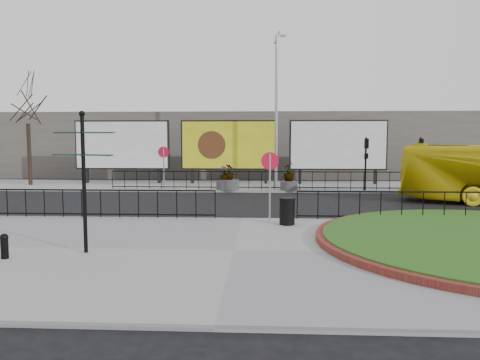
# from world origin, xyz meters

# --- Properties ---
(ground) EXTENTS (90.00, 90.00, 0.00)m
(ground) POSITION_xyz_m (0.00, 0.00, 0.00)
(ground) COLOR black
(ground) RESTS_ON ground
(pavement_near) EXTENTS (30.00, 10.00, 0.12)m
(pavement_near) POSITION_xyz_m (0.00, -5.00, 0.06)
(pavement_near) COLOR gray
(pavement_near) RESTS_ON ground
(pavement_far) EXTENTS (44.00, 6.00, 0.12)m
(pavement_far) POSITION_xyz_m (0.00, 12.00, 0.06)
(pavement_far) COLOR gray
(pavement_far) RESTS_ON ground
(railing_near_left) EXTENTS (10.00, 0.10, 1.10)m
(railing_near_left) POSITION_xyz_m (-6.00, -0.30, 0.67)
(railing_near_left) COLOR black
(railing_near_left) RESTS_ON pavement_near
(railing_near_right) EXTENTS (9.00, 0.10, 1.10)m
(railing_near_right) POSITION_xyz_m (6.50, -0.30, 0.67)
(railing_near_right) COLOR black
(railing_near_right) RESTS_ON pavement_near
(railing_far) EXTENTS (18.00, 0.10, 1.10)m
(railing_far) POSITION_xyz_m (1.00, 9.30, 0.67)
(railing_far) COLOR black
(railing_far) RESTS_ON pavement_far
(speed_sign_far) EXTENTS (0.64, 0.07, 2.47)m
(speed_sign_far) POSITION_xyz_m (-5.00, 9.40, 1.92)
(speed_sign_far) COLOR gray
(speed_sign_far) RESTS_ON pavement_far
(speed_sign_near) EXTENTS (0.64, 0.07, 2.47)m
(speed_sign_near) POSITION_xyz_m (1.00, -0.40, 1.92)
(speed_sign_near) COLOR gray
(speed_sign_near) RESTS_ON pavement_near
(billboard_left) EXTENTS (6.20, 0.31, 4.10)m
(billboard_left) POSITION_xyz_m (-8.50, 12.97, 2.60)
(billboard_left) COLOR black
(billboard_left) RESTS_ON pavement_far
(billboard_mid) EXTENTS (6.20, 0.31, 4.10)m
(billboard_mid) POSITION_xyz_m (-1.50, 12.97, 2.60)
(billboard_mid) COLOR black
(billboard_mid) RESTS_ON pavement_far
(billboard_right) EXTENTS (6.20, 0.31, 4.10)m
(billboard_right) POSITION_xyz_m (5.50, 12.97, 2.60)
(billboard_right) COLOR black
(billboard_right) RESTS_ON pavement_far
(lamp_post) EXTENTS (0.74, 0.18, 9.23)m
(lamp_post) POSITION_xyz_m (1.51, 11.00, 4.83)
(lamp_post) COLOR gray
(lamp_post) RESTS_ON pavement_far
(signal_pole_a) EXTENTS (0.22, 0.26, 3.00)m
(signal_pole_a) POSITION_xyz_m (6.50, 9.34, 2.10)
(signal_pole_a) COLOR black
(signal_pole_a) RESTS_ON pavement_far
(signal_pole_b) EXTENTS (0.22, 0.26, 3.00)m
(signal_pole_b) POSITION_xyz_m (9.50, 9.34, 2.10)
(signal_pole_b) COLOR black
(signal_pole_b) RESTS_ON pavement_far
(tree_left) EXTENTS (2.00, 2.00, 7.00)m
(tree_left) POSITION_xyz_m (-14.00, 11.50, 3.62)
(tree_left) COLOR #2D2119
(tree_left) RESTS_ON pavement_far
(building_backdrop) EXTENTS (40.00, 10.00, 5.00)m
(building_backdrop) POSITION_xyz_m (0.00, 22.00, 2.50)
(building_backdrop) COLOR #635F57
(building_backdrop) RESTS_ON ground
(fingerpost_sign) EXTENTS (1.72, 0.65, 3.68)m
(fingerpost_sign) POSITION_xyz_m (-3.86, -5.45, 2.34)
(fingerpost_sign) COLOR black
(fingerpost_sign) RESTS_ON pavement_near
(bollard) EXTENTS (0.20, 0.20, 0.63)m
(bollard) POSITION_xyz_m (-5.64, -6.16, 0.46)
(bollard) COLOR black
(bollard) RESTS_ON pavement_near
(litter_bin) EXTENTS (0.56, 0.56, 0.93)m
(litter_bin) POSITION_xyz_m (1.59, -1.26, 0.59)
(litter_bin) COLOR black
(litter_bin) RESTS_ON pavement_near
(planter_a) EXTENTS (0.92, 0.92, 1.37)m
(planter_a) POSITION_xyz_m (-1.50, 9.40, 0.60)
(planter_a) COLOR #4C4C4F
(planter_a) RESTS_ON pavement_far
(planter_b) EXTENTS (1.10, 1.10, 1.47)m
(planter_b) POSITION_xyz_m (-1.20, 9.40, 0.59)
(planter_b) COLOR #4C4C4F
(planter_b) RESTS_ON pavement_far
(planter_c) EXTENTS (0.98, 0.98, 1.59)m
(planter_c) POSITION_xyz_m (2.20, 9.40, 0.73)
(planter_c) COLOR #4C4C4F
(planter_c) RESTS_ON pavement_far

